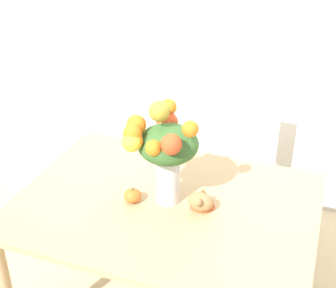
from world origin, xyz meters
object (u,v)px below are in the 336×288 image
object	(u,v)px
pumpkin	(133,196)
turkey_figurine	(202,199)
flower_vase	(164,147)
dining_chair_near_window	(240,167)

from	to	relation	value
pumpkin	turkey_figurine	size ratio (longest dim) A/B	0.52
flower_vase	dining_chair_near_window	distance (m)	1.08
flower_vase	turkey_figurine	world-z (taller)	flower_vase
turkey_figurine	dining_chair_near_window	xyz separation A→B (m)	(0.00, 0.89, -0.34)
flower_vase	turkey_figurine	xyz separation A→B (m)	(0.18, 0.01, -0.24)
flower_vase	dining_chair_near_window	xyz separation A→B (m)	(0.18, 0.90, -0.58)
flower_vase	pumpkin	bearing A→B (deg)	-158.97
turkey_figurine	dining_chair_near_window	world-z (taller)	dining_chair_near_window
flower_vase	pumpkin	world-z (taller)	flower_vase
flower_vase	turkey_figurine	bearing A→B (deg)	2.68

